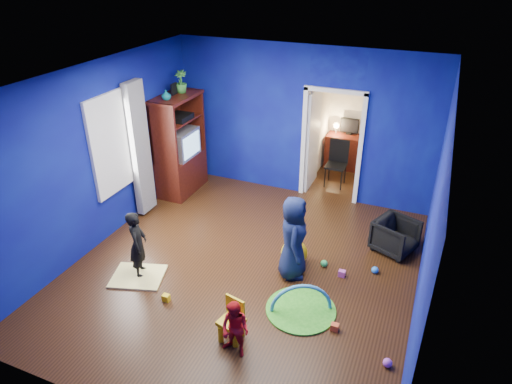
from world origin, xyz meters
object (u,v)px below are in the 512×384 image
at_px(child_navy, 293,238).
at_px(crt_tv, 181,143).
at_px(hopper_ball, 294,253).
at_px(play_mat, 301,310).
at_px(toddler_red, 235,329).
at_px(tv_armoire, 180,145).
at_px(folding_chair, 336,165).
at_px(child_black, 138,244).
at_px(armchair, 395,236).
at_px(kid_chair, 231,323).
at_px(vase, 166,95).
at_px(study_desk, 346,152).

relative_size(child_navy, crt_tv, 1.86).
height_order(hopper_ball, play_mat, hopper_ball).
distance_m(toddler_red, crt_tv, 4.48).
xyz_separation_m(tv_armoire, folding_chair, (2.80, 1.38, -0.52)).
height_order(child_black, crt_tv, crt_tv).
relative_size(armchair, crt_tv, 0.88).
height_order(child_navy, kid_chair, child_navy).
xyz_separation_m(vase, crt_tv, (0.04, 0.30, -1.03)).
relative_size(child_black, study_desk, 1.20).
distance_m(armchair, vase, 4.61).
distance_m(play_mat, study_desk, 4.85).
xyz_separation_m(child_black, crt_tv, (-0.79, 2.62, 0.49)).
bearing_deg(vase, tv_armoire, 90.00).
distance_m(toddler_red, play_mat, 1.19).
height_order(hopper_ball, folding_chair, folding_chair).
bearing_deg(kid_chair, play_mat, 64.19).
distance_m(armchair, study_desk, 3.24).
bearing_deg(child_navy, hopper_ball, -7.79).
bearing_deg(child_black, folding_chair, -51.60).
bearing_deg(armchair, toddler_red, 175.85).
bearing_deg(toddler_red, vase, 140.95).
relative_size(toddler_red, tv_armoire, 0.39).
xyz_separation_m(child_black, study_desk, (1.97, 4.96, -0.16)).
relative_size(tv_armoire, hopper_ball, 4.77).
distance_m(child_navy, play_mat, 1.02).
xyz_separation_m(crt_tv, hopper_ball, (2.83, -1.51, -0.81)).
xyz_separation_m(toddler_red, crt_tv, (-2.75, 3.48, 0.64)).
bearing_deg(vase, toddler_red, -48.73).
height_order(child_navy, crt_tv, child_navy).
height_order(vase, study_desk, vase).
height_order(child_navy, toddler_red, child_navy).
height_order(child_black, vase, vase).
height_order(armchair, folding_chair, folding_chair).
distance_m(vase, tv_armoire, 1.11).
bearing_deg(play_mat, folding_chair, 97.27).
relative_size(child_black, folding_chair, 1.15).
bearing_deg(child_navy, play_mat, -171.54).
relative_size(toddler_red, folding_chair, 0.84).
xyz_separation_m(armchair, child_navy, (-1.33, -1.21, 0.37)).
distance_m(child_black, tv_armoire, 2.78).
distance_m(vase, folding_chair, 3.63).
relative_size(child_navy, hopper_ball, 3.17).
xyz_separation_m(armchair, hopper_ball, (-1.38, -0.96, -0.07)).
height_order(vase, play_mat, vase).
bearing_deg(toddler_red, kid_chair, 136.55).
distance_m(toddler_red, kid_chair, 0.28).
distance_m(kid_chair, folding_chair, 4.67).
bearing_deg(play_mat, kid_chair, -128.91).
xyz_separation_m(toddler_red, tv_armoire, (-2.79, 3.48, 0.60)).
relative_size(armchair, vase, 3.50).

